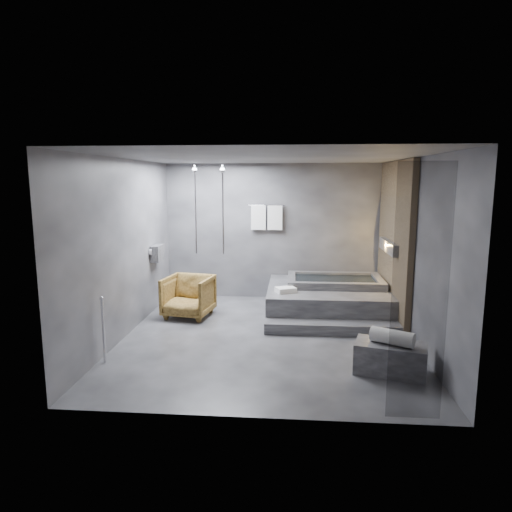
{
  "coord_description": "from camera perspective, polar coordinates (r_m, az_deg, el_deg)",
  "views": [
    {
      "loc": [
        0.4,
        -6.93,
        2.48
      ],
      "look_at": [
        -0.2,
        0.3,
        1.25
      ],
      "focal_mm": 32.0,
      "sensor_mm": 36.0,
      "label": 1
    }
  ],
  "objects": [
    {
      "name": "rolled_towel",
      "position": [
        6.13,
        16.66,
        -9.69
      ],
      "size": [
        0.57,
        0.44,
        0.2
      ],
      "primitive_type": "cylinder",
      "rotation": [
        0.0,
        1.57,
        -0.52
      ],
      "color": "silver",
      "rests_on": "concrete_bench"
    },
    {
      "name": "tub_step",
      "position": [
        7.61,
        9.48,
        -8.85
      ],
      "size": [
        2.2,
        0.36,
        0.18
      ],
      "primitive_type": "cube",
      "color": "#313134",
      "rests_on": "ground"
    },
    {
      "name": "driftwood_chair",
      "position": [
        8.42,
        -8.44,
        -5.0
      ],
      "size": [
        0.93,
        0.95,
        0.75
      ],
      "primitive_type": "imported",
      "rotation": [
        0.0,
        0.0,
        -0.17
      ],
      "color": "#473011",
      "rests_on": "ground"
    },
    {
      "name": "tub_deck",
      "position": [
        8.69,
        8.88,
        -5.4
      ],
      "size": [
        2.2,
        2.0,
        0.5
      ],
      "primitive_type": "cube",
      "color": "#313134",
      "rests_on": "ground"
    },
    {
      "name": "concrete_bench",
      "position": [
        6.27,
        16.43,
        -12.14
      ],
      "size": [
        0.98,
        0.7,
        0.4
      ],
      "primitive_type": "cube",
      "rotation": [
        0.0,
        0.0,
        -0.27
      ],
      "color": "#373639",
      "rests_on": "ground"
    },
    {
      "name": "room",
      "position": [
        7.21,
        4.66,
        3.6
      ],
      "size": [
        5.0,
        5.04,
        2.82
      ],
      "color": "#2C2C2F",
      "rests_on": "ground"
    },
    {
      "name": "deck_towel",
      "position": [
        8.11,
        3.73,
        -4.24
      ],
      "size": [
        0.4,
        0.36,
        0.09
      ],
      "primitive_type": "cube",
      "rotation": [
        0.0,
        0.0,
        0.43
      ],
      "color": "white",
      "rests_on": "tub_deck"
    }
  ]
}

